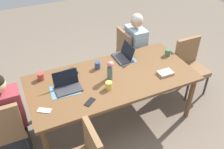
# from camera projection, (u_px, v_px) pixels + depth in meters

# --- Properties ---
(ground_plane) EXTENTS (10.00, 10.00, 0.00)m
(ground_plane) POSITION_uv_depth(u_px,v_px,m) (112.00, 117.00, 3.72)
(ground_plane) COLOR #756656
(dining_table) EXTENTS (2.21, 1.03, 0.75)m
(dining_table) POSITION_uv_depth(u_px,v_px,m) (112.00, 82.00, 3.32)
(dining_table) COLOR brown
(dining_table) RESTS_ON ground_plane
(chair_head_right_left_near) EXTENTS (0.44, 0.44, 0.90)m
(chair_head_right_left_near) POSITION_uv_depth(u_px,v_px,m) (5.00, 128.00, 2.91)
(chair_head_right_left_near) COLOR olive
(chair_head_right_left_near) RESTS_ON ground_plane
(person_head_right_left_near) EXTENTS (0.40, 0.36, 1.19)m
(person_head_right_left_near) POSITION_uv_depth(u_px,v_px,m) (9.00, 120.00, 2.97)
(person_head_right_left_near) COLOR #2D2D33
(person_head_right_left_near) RESTS_ON ground_plane
(chair_near_left_mid) EXTENTS (0.44, 0.44, 0.90)m
(chair_near_left_mid) POSITION_uv_depth(u_px,v_px,m) (129.00, 51.00, 4.27)
(chair_near_left_mid) COLOR olive
(chair_near_left_mid) RESTS_ON ground_plane
(person_near_left_mid) EXTENTS (0.36, 0.40, 1.19)m
(person_near_left_mid) POSITION_uv_depth(u_px,v_px,m) (135.00, 51.00, 4.23)
(person_near_left_mid) COLOR #2D2D33
(person_near_left_mid) RESTS_ON ground_plane
(chair_head_left_right_near) EXTENTS (0.44, 0.44, 0.90)m
(chair_head_left_right_near) POSITION_uv_depth(u_px,v_px,m) (189.00, 64.00, 3.97)
(chair_head_left_right_near) COLOR olive
(chair_head_left_right_near) RESTS_ON ground_plane
(flower_vase) EXTENTS (0.09, 0.09, 0.27)m
(flower_vase) POSITION_uv_depth(u_px,v_px,m) (110.00, 69.00, 3.16)
(flower_vase) COLOR #4C6B60
(flower_vase) RESTS_ON dining_table
(placemat_head_right_left_near) EXTENTS (0.38, 0.29, 0.00)m
(placemat_head_right_left_near) POSITION_uv_depth(u_px,v_px,m) (65.00, 90.00, 3.07)
(placemat_head_right_left_near) COLOR slate
(placemat_head_right_left_near) RESTS_ON dining_table
(placemat_near_left_mid) EXTENTS (0.28, 0.37, 0.00)m
(placemat_near_left_mid) POSITION_uv_depth(u_px,v_px,m) (124.00, 58.00, 3.65)
(placemat_near_left_mid) COLOR slate
(placemat_near_left_mid) RESTS_ON dining_table
(laptop_near_left_mid) EXTENTS (0.22, 0.32, 0.21)m
(laptop_near_left_mid) POSITION_uv_depth(u_px,v_px,m) (124.00, 56.00, 3.62)
(laptop_near_left_mid) COLOR #38383D
(laptop_near_left_mid) RESTS_ON dining_table
(laptop_head_right_left_near) EXTENTS (0.32, 0.22, 0.21)m
(laptop_head_right_left_near) POSITION_uv_depth(u_px,v_px,m) (67.00, 85.00, 3.07)
(laptop_head_right_left_near) COLOR #38383D
(laptop_head_right_left_near) RESTS_ON dining_table
(coffee_mug_near_left) EXTENTS (0.09, 0.09, 0.10)m
(coffee_mug_near_left) POSITION_uv_depth(u_px,v_px,m) (41.00, 76.00, 3.22)
(coffee_mug_near_left) COLOR #AD3D38
(coffee_mug_near_left) RESTS_ON dining_table
(coffee_mug_near_right) EXTENTS (0.08, 0.08, 0.10)m
(coffee_mug_near_right) POSITION_uv_depth(u_px,v_px,m) (168.00, 52.00, 3.68)
(coffee_mug_near_right) COLOR #47704C
(coffee_mug_near_right) RESTS_ON dining_table
(coffee_mug_centre_left) EXTENTS (0.08, 0.08, 0.10)m
(coffee_mug_centre_left) POSITION_uv_depth(u_px,v_px,m) (109.00, 85.00, 3.06)
(coffee_mug_centre_left) COLOR #DBC64C
(coffee_mug_centre_left) RESTS_ON dining_table
(coffee_mug_centre_right) EXTENTS (0.08, 0.08, 0.10)m
(coffee_mug_centre_right) POSITION_uv_depth(u_px,v_px,m) (98.00, 65.00, 3.41)
(coffee_mug_centre_right) COLOR #33477A
(coffee_mug_centre_right) RESTS_ON dining_table
(book_red_cover) EXTENTS (0.20, 0.14, 0.03)m
(book_red_cover) POSITION_uv_depth(u_px,v_px,m) (165.00, 73.00, 3.33)
(book_red_cover) COLOR #B2A38E
(book_red_cover) RESTS_ON dining_table
(book_blue_cover) EXTENTS (0.22, 0.18, 0.03)m
(book_blue_cover) POSITION_uv_depth(u_px,v_px,m) (69.00, 73.00, 3.34)
(book_blue_cover) COLOR #28282D
(book_blue_cover) RESTS_ON dining_table
(phone_black) EXTENTS (0.16, 0.15, 0.01)m
(phone_black) POSITION_uv_depth(u_px,v_px,m) (90.00, 102.00, 2.89)
(phone_black) COLOR black
(phone_black) RESTS_ON dining_table
(phone_silver) EXTENTS (0.16, 0.14, 0.01)m
(phone_silver) POSITION_uv_depth(u_px,v_px,m) (44.00, 110.00, 2.78)
(phone_silver) COLOR silver
(phone_silver) RESTS_ON dining_table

